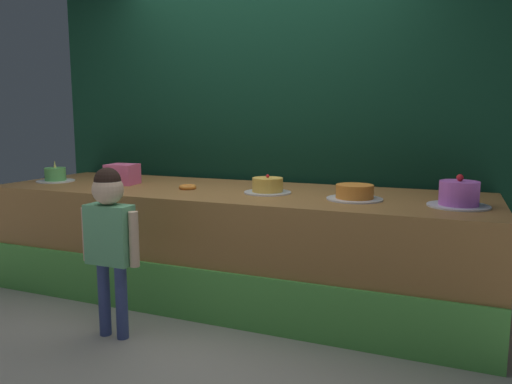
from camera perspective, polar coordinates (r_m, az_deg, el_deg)
The scene contains 10 objects.
ground_plane at distance 3.28m, azimuth -7.03°, elevation -14.71°, with size 12.00×12.00×0.00m, color gray.
stage_platform at distance 3.61m, azimuth -2.91°, elevation -5.93°, with size 3.59×1.11×0.78m.
curtain_backdrop at distance 4.10m, azimuth 0.92°, elevation 8.76°, with size 3.96×0.08×2.62m, color black.
child_figure at distance 2.96m, azimuth -16.73°, elevation -4.18°, with size 0.39×0.18×1.02m.
pink_box at distance 3.96m, azimuth -15.34°, elevation 2.02°, with size 0.22×0.20×0.16m, color pink.
donut at distance 3.59m, azimuth -7.99°, elevation 0.59°, with size 0.13×0.13×0.03m, color orange.
cake_far_left at distance 4.31m, azimuth -22.39°, elevation 1.78°, with size 0.30×0.30×0.17m.
cake_center_left at distance 3.36m, azimuth 1.37°, elevation 0.69°, with size 0.33×0.33×0.13m.
cake_center_right at distance 3.15m, azimuth 11.45°, elevation -0.10°, with size 0.35×0.35×0.10m.
cake_far_right at distance 3.07m, azimuth 22.62°, elevation -0.31°, with size 0.35×0.35×0.19m.
Camera 1 is at (1.50, -2.62, 1.29)m, focal length 34.24 mm.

